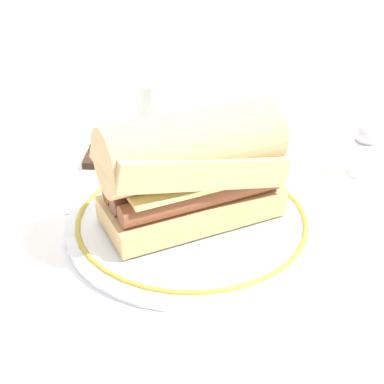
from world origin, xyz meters
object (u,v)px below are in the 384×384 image
Objects in this scene: butter_knife at (87,172)px; drinking_glass at (152,116)px; sausage_sandwich at (192,166)px; plate at (192,222)px; salt_shaker at (365,149)px.

drinking_glass is at bearing 24.23° from butter_knife.
sausage_sandwich is 2.03× the size of drinking_glass.
plate is 3.80× the size of salt_shaker.
butter_knife is at bearing 113.11° from sausage_sandwich.
salt_shaker is (0.24, 0.02, -0.04)m from sausage_sandwich.
butter_knife is (-0.31, 0.15, -0.03)m from salt_shaker.
plate is 0.07m from sausage_sandwich.
plate is at bearing -67.02° from butter_knife.
sausage_sandwich is at bearing -62.70° from plate.
sausage_sandwich is 0.22m from drinking_glass.
plate is 0.24m from salt_shaker.
salt_shaker is at bearing 3.80° from sausage_sandwich.
sausage_sandwich is 0.19m from butter_knife.
sausage_sandwich reaches higher than plate.
butter_knife is (-0.07, 0.16, -0.07)m from sausage_sandwich.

